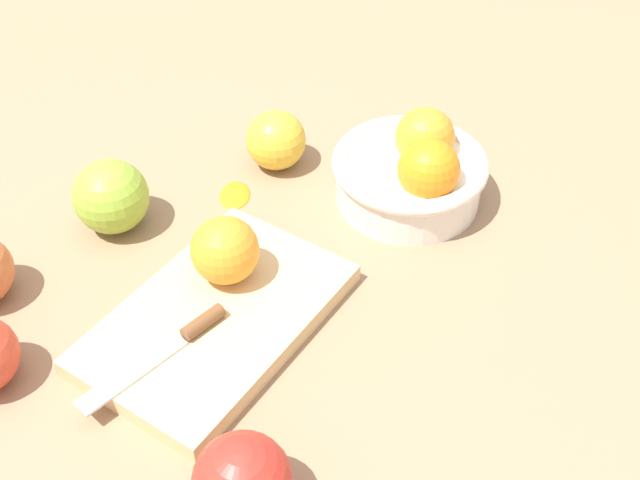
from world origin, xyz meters
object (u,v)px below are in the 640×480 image
at_px(bowl, 413,170).
at_px(apple_front_center, 110,197).
at_px(apple_front_left, 276,140).
at_px(cutting_board, 217,318).
at_px(knife, 175,344).
at_px(orange_on_board, 225,250).

bearing_deg(bowl, apple_front_center, -55.38).
bearing_deg(apple_front_left, cutting_board, 16.11).
distance_m(bowl, apple_front_left, 0.17).
bearing_deg(apple_front_center, knife, 52.70).
bearing_deg(knife, apple_front_center, -127.30).
relative_size(cutting_board, knife, 1.69).
bearing_deg(bowl, knife, -18.31).
relative_size(apple_front_left, apple_front_center, 0.87).
relative_size(knife, apple_front_left, 2.14).
relative_size(orange_on_board, apple_front_center, 0.83).
distance_m(orange_on_board, apple_front_left, 0.21).
height_order(orange_on_board, apple_front_center, orange_on_board).
height_order(cutting_board, knife, knife).
distance_m(bowl, knife, 0.34).
height_order(apple_front_left, apple_front_center, apple_front_center).
bearing_deg(bowl, orange_on_board, -27.21).
xyz_separation_m(apple_front_left, apple_front_center, (0.18, -0.10, 0.01)).
xyz_separation_m(cutting_board, orange_on_board, (-0.05, -0.02, 0.04)).
relative_size(knife, apple_front_center, 1.87).
relative_size(bowl, orange_on_board, 2.57).
height_order(bowl, orange_on_board, bowl).
relative_size(orange_on_board, apple_front_left, 0.95).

